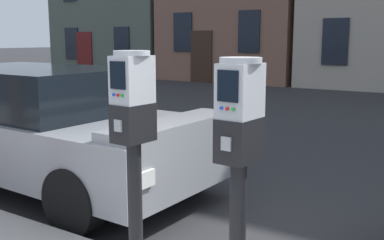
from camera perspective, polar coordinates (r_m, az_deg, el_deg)
parking_meter_near_kerb at (r=2.79m, az=-7.31°, el=-1.37°), size 0.23×0.26×1.55m
parking_meter_twin_adjacent at (r=2.40m, az=5.87°, el=-3.60°), size 0.23×0.26×1.53m
parked_car_navy_coupe at (r=5.86m, az=-18.34°, el=-0.43°), size 4.48×1.98×1.42m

